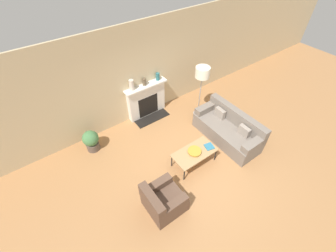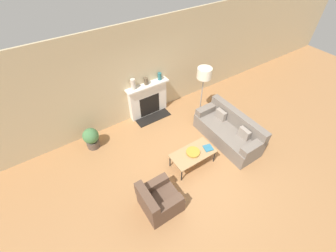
% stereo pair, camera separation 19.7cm
% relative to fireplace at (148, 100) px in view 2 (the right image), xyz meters
% --- Properties ---
extents(ground_plane, '(18.00, 18.00, 0.00)m').
position_rel_fireplace_xyz_m(ground_plane, '(0.04, -2.50, -0.55)').
color(ground_plane, '#A87547').
extents(wall_back, '(18.00, 0.06, 2.90)m').
position_rel_fireplace_xyz_m(wall_back, '(0.04, 0.14, 0.90)').
color(wall_back, '#C6B289').
rests_on(wall_back, ground_plane).
extents(fireplace, '(1.36, 0.59, 1.12)m').
position_rel_fireplace_xyz_m(fireplace, '(0.00, 0.00, 0.00)').
color(fireplace, silver).
rests_on(fireplace, ground_plane).
extents(couch, '(0.83, 1.98, 0.87)m').
position_rel_fireplace_xyz_m(couch, '(1.31, -2.24, -0.22)').
color(couch, slate).
rests_on(couch, ground_plane).
extents(armchair_near, '(0.80, 0.77, 0.78)m').
position_rel_fireplace_xyz_m(armchair_near, '(-1.42, -2.91, -0.25)').
color(armchair_near, brown).
rests_on(armchair_near, ground_plane).
extents(coffee_table, '(1.13, 0.59, 0.44)m').
position_rel_fireplace_xyz_m(coffee_table, '(-0.07, -2.37, -0.14)').
color(coffee_table, tan).
rests_on(coffee_table, ground_plane).
extents(bowl, '(0.35, 0.35, 0.06)m').
position_rel_fireplace_xyz_m(bowl, '(-0.07, -2.37, -0.07)').
color(bowl, '#BC8E2D').
rests_on(bowl, coffee_table).
extents(book, '(0.26, 0.26, 0.02)m').
position_rel_fireplace_xyz_m(book, '(0.35, -2.46, -0.10)').
color(book, teal).
rests_on(book, coffee_table).
extents(floor_lamp, '(0.42, 0.42, 1.69)m').
position_rel_fireplace_xyz_m(floor_lamp, '(1.33, -0.95, 0.91)').
color(floor_lamp, gray).
rests_on(floor_lamp, ground_plane).
extents(mantel_vase_left, '(0.14, 0.14, 0.32)m').
position_rel_fireplace_xyz_m(mantel_vase_left, '(-0.43, 0.01, 0.73)').
color(mantel_vase_left, beige).
rests_on(mantel_vase_left, fireplace).
extents(mantel_vase_center_left, '(0.12, 0.12, 0.21)m').
position_rel_fireplace_xyz_m(mantel_vase_center_left, '(-0.02, 0.01, 0.68)').
color(mantel_vase_center_left, brown).
rests_on(mantel_vase_center_left, fireplace).
extents(mantel_vase_center_right, '(0.11, 0.11, 0.22)m').
position_rel_fireplace_xyz_m(mantel_vase_center_right, '(0.45, 0.01, 0.68)').
color(mantel_vase_center_right, '#28666B').
rests_on(mantel_vase_center_right, fireplace).
extents(potted_plant, '(0.43, 0.43, 0.64)m').
position_rel_fireplace_xyz_m(potted_plant, '(-2.01, -0.37, -0.20)').
color(potted_plant, brown).
rests_on(potted_plant, ground_plane).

